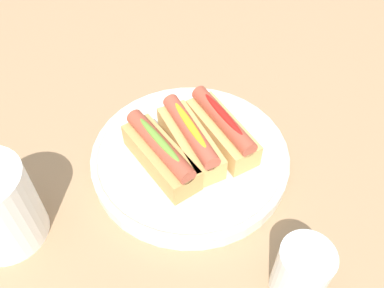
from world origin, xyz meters
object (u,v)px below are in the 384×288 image
Objects in this scene: serving_bowl at (192,158)px; hotdog_front at (222,128)px; hotdog_side at (160,154)px; water_glass at (301,273)px; hotdog_back at (192,141)px.

hotdog_front is (-0.01, -0.05, 0.04)m from serving_bowl.
water_glass is (-0.26, -0.02, -0.02)m from hotdog_side.
serving_bowl is at bearing -85.91° from hotdog_back.
serving_bowl is at bearing -6.91° from water_glass.
serving_bowl is 2.06× the size of hotdog_front.
serving_bowl is at bearing 78.67° from hotdog_front.
hotdog_front reaches higher than serving_bowl.
hotdog_front is 1.74× the size of water_glass.
hotdog_side is 1.71× the size of water_glass.
hotdog_back is at bearing -6.91° from water_glass.
serving_bowl is 0.07m from hotdog_front.
hotdog_side is at bearing 5.39° from water_glass.
hotdog_front is 1.02× the size of hotdog_side.
hotdog_front is at bearing -101.33° from hotdog_back.
hotdog_side is (0.02, 0.11, 0.00)m from hotdog_front.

